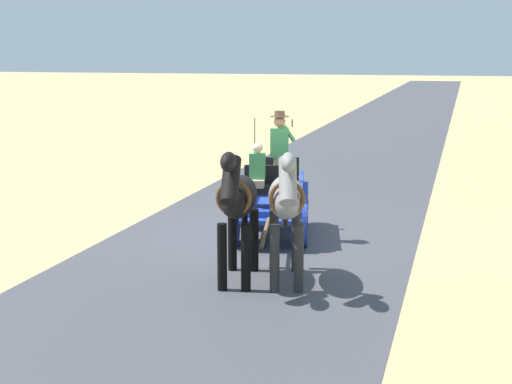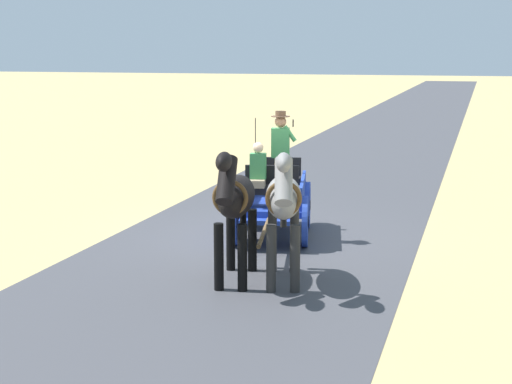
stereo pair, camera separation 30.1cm
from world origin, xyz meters
name	(u,v)px [view 1 (the left image)]	position (x,y,z in m)	size (l,w,h in m)	color
ground_plane	(265,237)	(0.00, 0.00, 0.00)	(200.00, 200.00, 0.00)	tan
road_surface	(265,237)	(0.00, 0.00, 0.00)	(5.90, 160.00, 0.01)	#424247
horse_drawn_carriage	(272,196)	(-0.13, -0.05, 0.82)	(1.86, 4.51, 2.50)	#1E3899
horse_near_side	(286,201)	(-1.09, 2.85, 1.32)	(0.93, 2.14, 2.21)	gray
horse_off_side	(238,200)	(-0.34, 3.00, 1.32)	(0.80, 2.15, 2.21)	black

